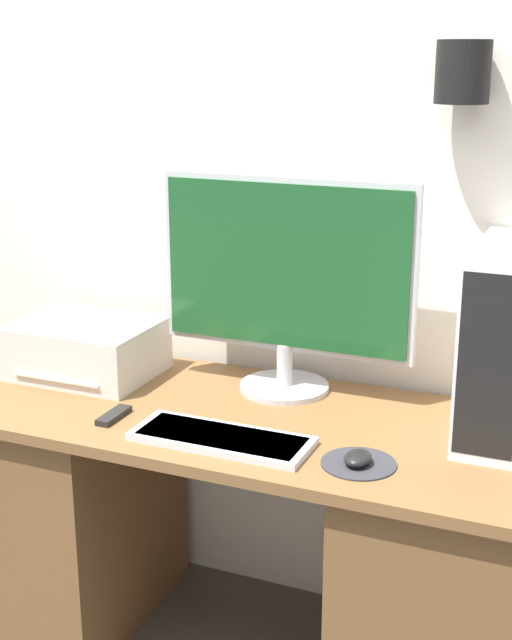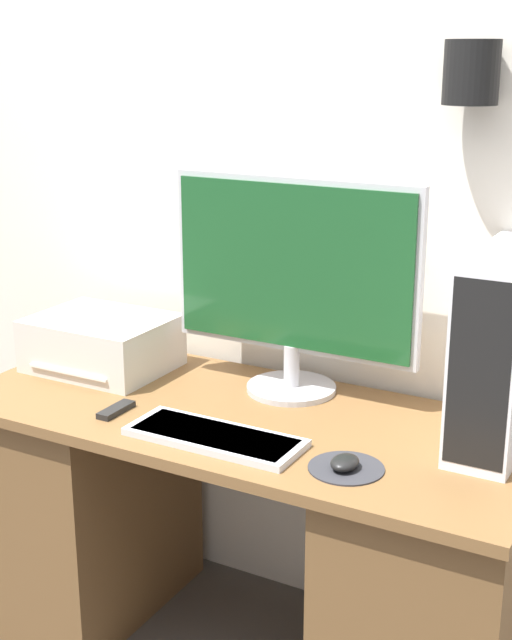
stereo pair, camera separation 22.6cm
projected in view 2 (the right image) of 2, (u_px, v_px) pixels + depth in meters
wall_back at (311, 167)px, 2.50m from camera, size 6.40×0.19×2.70m
desk at (244, 534)px, 2.46m from camera, size 1.56×0.67×0.75m
monitor at (293, 276)px, 2.41m from camera, size 0.72×0.25×0.60m
keyboard at (215, 437)px, 2.18m from camera, size 0.44×0.17×0.02m
mousepad at (346, 468)px, 2.04m from camera, size 0.18×0.18×0.00m
mouse at (345, 462)px, 2.02m from camera, size 0.06×0.08×0.03m
computer_tower at (504, 348)px, 2.12m from camera, size 0.15×0.45×0.48m
printer at (102, 343)px, 2.66m from camera, size 0.40×0.32×0.16m
remote_control at (116, 410)px, 2.35m from camera, size 0.04×0.12×0.02m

